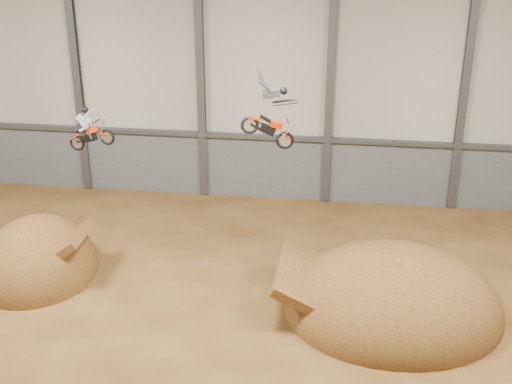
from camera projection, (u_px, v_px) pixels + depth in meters
floor at (217, 369)px, 25.83m from camera, size 40.00×40.00×0.00m
back_wall at (265, 72)px, 36.44m from camera, size 40.00×0.10×14.00m
lower_band_back at (264, 167)px, 38.54m from camera, size 39.80×0.18×3.50m
steel_rail at (264, 137)px, 37.65m from camera, size 39.80×0.35×0.20m
steel_column_1 at (76, 67)px, 37.40m from camera, size 0.40×0.36×13.90m
steel_column_2 at (200, 71)px, 36.64m from camera, size 0.40×0.36×13.90m
steel_column_3 at (330, 75)px, 35.87m from camera, size 0.40×0.36×13.90m
steel_column_4 at (466, 80)px, 35.11m from camera, size 0.40×0.36×13.90m
takeoff_ramp at (39, 273)px, 31.88m from camera, size 5.18×5.98×5.18m
landing_ramp at (392, 311)px, 29.20m from camera, size 8.92×7.89×5.14m
fmx_rider_a at (93, 126)px, 29.50m from camera, size 2.67×1.17×2.44m
fmx_rider_b at (264, 109)px, 26.19m from camera, size 3.70×1.47×3.42m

